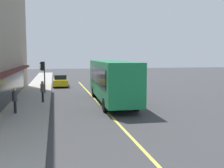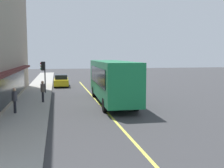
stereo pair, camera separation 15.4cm
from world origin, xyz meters
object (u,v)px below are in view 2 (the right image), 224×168
(bus, at_px, (112,79))
(pedestrian_mid_block, at_px, (43,89))
(pedestrian_waiting, at_px, (15,98))
(traffic_light, at_px, (43,70))
(car_yellow, at_px, (61,81))

(bus, xyz_separation_m, pedestrian_mid_block, (0.69, 5.65, -0.78))
(pedestrian_waiting, bearing_deg, traffic_light, -8.46)
(pedestrian_mid_block, bearing_deg, traffic_light, 1.74)
(car_yellow, height_order, pedestrian_mid_block, pedestrian_mid_block)
(traffic_light, bearing_deg, bus, -137.67)
(traffic_light, bearing_deg, pedestrian_mid_block, -178.26)
(bus, xyz_separation_m, traffic_light, (6.39, 5.82, 0.55))
(traffic_light, height_order, car_yellow, traffic_light)
(pedestrian_mid_block, bearing_deg, car_yellow, -7.86)
(pedestrian_mid_block, bearing_deg, bus, -96.95)
(pedestrian_waiting, bearing_deg, pedestrian_mid_block, -22.03)
(bus, relative_size, pedestrian_waiting, 6.63)
(bus, relative_size, traffic_light, 3.50)
(bus, bearing_deg, traffic_light, 42.33)
(car_yellow, height_order, pedestrian_waiting, pedestrian_waiting)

